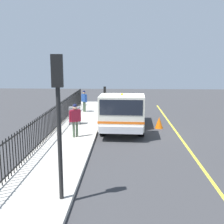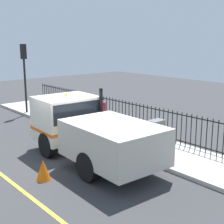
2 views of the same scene
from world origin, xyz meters
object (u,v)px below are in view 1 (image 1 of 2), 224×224
at_px(work_truck, 123,109).
at_px(traffic_light_near, 58,99).
at_px(worker_standing, 75,117).
at_px(traffic_cone, 159,123).
at_px(utility_cabinet, 75,116).
at_px(pedestrian_distant, 84,99).

bearing_deg(work_truck, traffic_light_near, 80.85).
xyz_separation_m(worker_standing, traffic_light_near, (-0.70, 6.34, 1.80)).
bearing_deg(traffic_cone, traffic_light_near, 66.84).
relative_size(traffic_light_near, utility_cabinet, 3.79).
bearing_deg(traffic_light_near, work_truck, 71.50).
relative_size(traffic_light_near, traffic_cone, 5.87).
distance_m(traffic_light_near, utility_cabinet, 9.57).
bearing_deg(traffic_light_near, utility_cabinet, 90.57).
relative_size(worker_standing, traffic_light_near, 0.43).
relative_size(worker_standing, traffic_cone, 2.50).
height_order(worker_standing, traffic_light_near, traffic_light_near).
bearing_deg(traffic_light_near, traffic_cone, 59.76).
bearing_deg(traffic_cone, pedestrian_distant, -40.56).
distance_m(utility_cabinet, traffic_cone, 5.08).
bearing_deg(pedestrian_distant, worker_standing, 140.30).
height_order(work_truck, traffic_light_near, traffic_light_near).
distance_m(work_truck, traffic_cone, 2.39).
bearing_deg(traffic_cone, worker_standing, 30.07).
bearing_deg(work_truck, traffic_cone, -162.59).
height_order(pedestrian_distant, traffic_cone, pedestrian_distant).
height_order(worker_standing, traffic_cone, worker_standing).
xyz_separation_m(work_truck, worker_standing, (2.39, 2.05, -0.04)).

